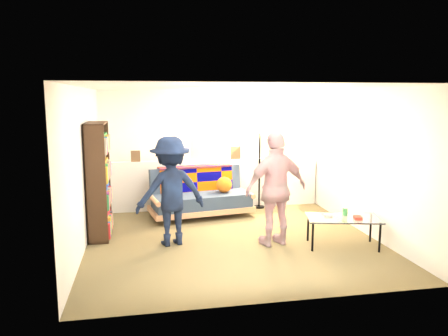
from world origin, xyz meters
name	(u,v)px	position (x,y,z in m)	size (l,w,h in m)	color
ground	(228,234)	(0.00, 0.00, 0.00)	(5.00, 5.00, 0.00)	brown
room_shell	(223,131)	(0.00, 0.47, 1.67)	(4.60, 5.05, 2.45)	silver
half_wall_ledge	(211,184)	(0.00, 1.80, 0.50)	(4.45, 0.15, 1.00)	silver
ledge_decor	(200,151)	(-0.23, 1.78, 1.18)	(2.97, 0.02, 0.45)	brown
futon_sofa	(201,196)	(-0.29, 1.25, 0.38)	(2.02, 1.20, 0.82)	tan
bookshelf	(99,184)	(-2.08, 0.33, 0.87)	(0.31, 0.93, 1.85)	black
coffee_table	(344,219)	(1.59, -0.91, 0.42)	(1.19, 0.83, 0.56)	black
floor_lamp	(260,152)	(0.98, 1.65, 1.16)	(0.36, 0.29, 1.64)	black
person_left	(171,191)	(-0.96, -0.31, 0.83)	(1.08, 0.62, 1.67)	black
person_right	(276,189)	(0.61, -0.63, 0.87)	(1.02, 0.43, 1.75)	pink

